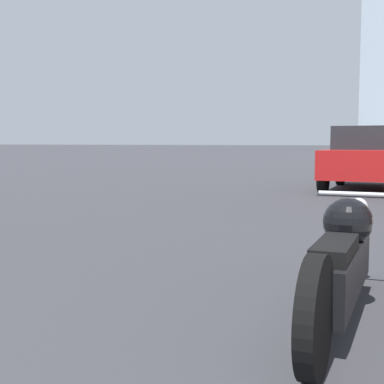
{
  "coord_description": "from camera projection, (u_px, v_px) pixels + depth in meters",
  "views": [
    {
      "loc": [
        4.13,
        1.3,
        1.22
      ],
      "look_at": [
        2.09,
        6.51,
        0.69
      ],
      "focal_mm": 50.0,
      "sensor_mm": 36.0,
      "label": 1
    }
  ],
  "objects": [
    {
      "name": "parked_car_yellow",
      "position": [
        382.0,
        150.0,
        25.6
      ],
      "size": [
        2.09,
        4.56,
        1.65
      ],
      "rotation": [
        0.0,
        0.0,
        -0.05
      ],
      "color": "gold",
      "rests_on": "ground_plane"
    },
    {
      "name": "parked_car_red",
      "position": [
        368.0,
        157.0,
        13.59
      ],
      "size": [
        2.09,
        4.46,
        1.6
      ],
      "rotation": [
        0.0,
        0.0,
        -0.04
      ],
      "color": "red",
      "rests_on": "ground_plane"
    },
    {
      "name": "motorcycle",
      "position": [
        342.0,
        260.0,
        3.68
      ],
      "size": [
        0.62,
        2.63,
        0.82
      ],
      "rotation": [
        0.0,
        0.0,
        -0.03
      ],
      "color": "black",
      "rests_on": "ground_plane"
    }
  ]
}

